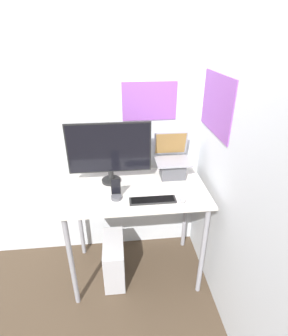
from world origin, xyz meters
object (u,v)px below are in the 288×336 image
at_px(monitor, 109,152).
at_px(keyboard, 153,200).
at_px(mouse, 183,200).
at_px(cell_phone, 116,193).
at_px(computer_tower, 114,260).
at_px(laptop, 172,165).

distance_m(monitor, keyboard, 0.52).
xyz_separation_m(mouse, cell_phone, (-0.48, 0.09, 0.03)).
distance_m(mouse, computer_tower, 0.91).
relative_size(cell_phone, computer_tower, 0.42).
relative_size(keyboard, mouse, 5.19).
xyz_separation_m(monitor, keyboard, (0.30, -0.32, -0.26)).
bearing_deg(monitor, computer_tower, -94.76).
distance_m(monitor, cell_phone, 0.35).
relative_size(laptop, mouse, 5.48).
bearing_deg(computer_tower, cell_phone, -51.68).
bearing_deg(cell_phone, mouse, -10.69).
bearing_deg(keyboard, cell_phone, 166.62).
height_order(laptop, cell_phone, laptop).
bearing_deg(monitor, laptop, 4.14).
bearing_deg(laptop, monitor, -175.86).
xyz_separation_m(laptop, mouse, (0.00, -0.39, -0.09)).
bearing_deg(laptop, cell_phone, -148.41).
xyz_separation_m(mouse, computer_tower, (-0.54, 0.16, -0.72)).
relative_size(laptop, computer_tower, 0.87).
distance_m(keyboard, computer_tower, 0.79).
height_order(laptop, monitor, monitor).
xyz_separation_m(monitor, computer_tower, (-0.02, -0.19, -0.97)).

